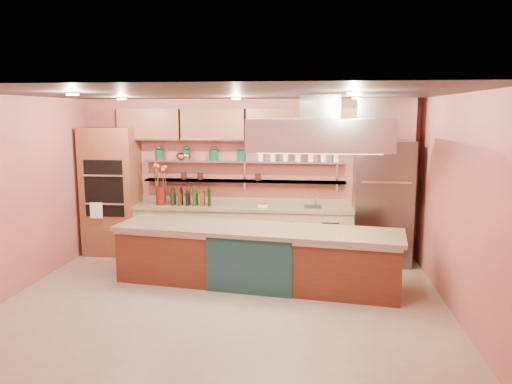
# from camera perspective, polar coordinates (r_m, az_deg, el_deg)

# --- Properties ---
(floor) EXTENTS (6.00, 5.00, 0.02)m
(floor) POSITION_cam_1_polar(r_m,az_deg,el_deg) (6.98, -3.71, -12.57)
(floor) COLOR gray
(floor) RESTS_ON ground
(ceiling) EXTENTS (6.00, 5.00, 0.02)m
(ceiling) POSITION_cam_1_polar(r_m,az_deg,el_deg) (6.49, -3.97, 11.15)
(ceiling) COLOR black
(ceiling) RESTS_ON wall_back
(wall_back) EXTENTS (6.00, 0.04, 2.80)m
(wall_back) POSITION_cam_1_polar(r_m,az_deg,el_deg) (9.03, -0.95, 1.69)
(wall_back) COLOR #BB6258
(wall_back) RESTS_ON floor
(wall_front) EXTENTS (6.00, 0.04, 2.80)m
(wall_front) POSITION_cam_1_polar(r_m,az_deg,el_deg) (4.22, -10.05, -7.08)
(wall_front) COLOR #BB6258
(wall_front) RESTS_ON floor
(wall_left) EXTENTS (0.04, 5.00, 2.80)m
(wall_left) POSITION_cam_1_polar(r_m,az_deg,el_deg) (7.72, -26.30, -0.53)
(wall_left) COLOR #BB6258
(wall_left) RESTS_ON floor
(wall_right) EXTENTS (0.04, 5.00, 2.80)m
(wall_right) POSITION_cam_1_polar(r_m,az_deg,el_deg) (6.73, 22.17, -1.55)
(wall_right) COLOR #BB6258
(wall_right) RESTS_ON floor
(oven_stack) EXTENTS (0.95, 0.64, 2.30)m
(oven_stack) POSITION_cam_1_polar(r_m,az_deg,el_deg) (9.41, -16.17, 0.09)
(oven_stack) COLOR brown
(oven_stack) RESTS_ON floor
(refrigerator) EXTENTS (0.95, 0.72, 2.10)m
(refrigerator) POSITION_cam_1_polar(r_m,az_deg,el_deg) (8.73, 14.21, -1.18)
(refrigerator) COLOR slate
(refrigerator) RESTS_ON floor
(back_counter) EXTENTS (3.84, 0.64, 0.93)m
(back_counter) POSITION_cam_1_polar(r_m,az_deg,el_deg) (8.92, -1.51, -4.52)
(back_counter) COLOR tan
(back_counter) RESTS_ON floor
(wall_shelf_lower) EXTENTS (3.60, 0.26, 0.03)m
(wall_shelf_lower) POSITION_cam_1_polar(r_m,az_deg,el_deg) (8.92, -1.38, 1.27)
(wall_shelf_lower) COLOR silver
(wall_shelf_lower) RESTS_ON wall_back
(wall_shelf_upper) EXTENTS (3.60, 0.26, 0.03)m
(wall_shelf_upper) POSITION_cam_1_polar(r_m,az_deg,el_deg) (8.88, -1.39, 3.51)
(wall_shelf_upper) COLOR silver
(wall_shelf_upper) RESTS_ON wall_back
(upper_cabinets) EXTENTS (4.60, 0.36, 0.55)m
(upper_cabinets) POSITION_cam_1_polar(r_m,az_deg,el_deg) (8.78, -1.12, 7.70)
(upper_cabinets) COLOR brown
(upper_cabinets) RESTS_ON wall_back
(range_hood) EXTENTS (2.00, 1.00, 0.45)m
(range_hood) POSITION_cam_1_polar(r_m,az_deg,el_deg) (7.18, 7.24, 6.51)
(range_hood) COLOR silver
(range_hood) RESTS_ON ceiling
(ceiling_downlights) EXTENTS (4.00, 2.80, 0.02)m
(ceiling_downlights) POSITION_cam_1_polar(r_m,az_deg,el_deg) (6.69, -3.64, 10.83)
(ceiling_downlights) COLOR #FFE5A5
(ceiling_downlights) RESTS_ON ceiling
(island) EXTENTS (4.26, 1.46, 0.87)m
(island) POSITION_cam_1_polar(r_m,az_deg,el_deg) (7.53, 0.04, -7.33)
(island) COLOR #5E291A
(island) RESTS_ON floor
(flower_vase) EXTENTS (0.22, 0.22, 0.33)m
(flower_vase) POSITION_cam_1_polar(r_m,az_deg,el_deg) (9.07, -10.81, -0.41)
(flower_vase) COLOR #59120D
(flower_vase) RESTS_ON back_counter
(oil_bottle_cluster) EXTENTS (0.81, 0.36, 0.25)m
(oil_bottle_cluster) POSITION_cam_1_polar(r_m,az_deg,el_deg) (8.92, -7.38, -0.71)
(oil_bottle_cluster) COLOR black
(oil_bottle_cluster) RESTS_ON back_counter
(kitchen_scale) EXTENTS (0.16, 0.12, 0.09)m
(kitchen_scale) POSITION_cam_1_polar(r_m,az_deg,el_deg) (8.72, 0.81, -1.42)
(kitchen_scale) COLOR white
(kitchen_scale) RESTS_ON back_counter
(bar_faucet) EXTENTS (0.03, 0.03, 0.19)m
(bar_faucet) POSITION_cam_1_polar(r_m,az_deg,el_deg) (8.76, 6.84, -1.07)
(bar_faucet) COLOR silver
(bar_faucet) RESTS_ON back_counter
(copper_kettle) EXTENTS (0.22, 0.22, 0.14)m
(copper_kettle) POSITION_cam_1_polar(r_m,az_deg,el_deg) (9.10, -8.57, 4.07)
(copper_kettle) COLOR #DC6232
(copper_kettle) RESTS_ON wall_shelf_upper
(green_canister) EXTENTS (0.18, 0.18, 0.18)m
(green_canister) POSITION_cam_1_polar(r_m,az_deg,el_deg) (8.96, -4.81, 4.22)
(green_canister) COLOR #0D4024
(green_canister) RESTS_ON wall_shelf_upper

